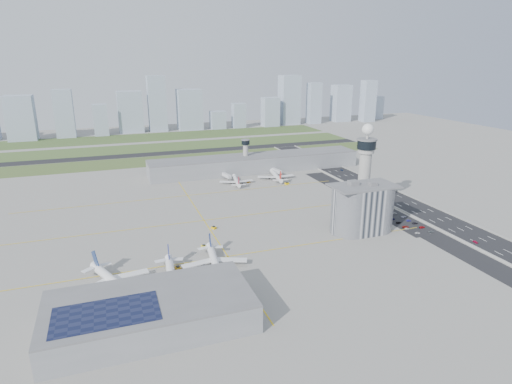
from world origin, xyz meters
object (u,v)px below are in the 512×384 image
object	(u,v)px
airplane_far_b	(276,173)
car_lot_7	(422,227)
tug_4	(248,181)
car_hw_1	(387,194)
car_lot_6	(431,232)
car_hw_0	(475,242)
car_lot_3	(399,222)
jet_bridge_near_0	(88,304)
car_lot_8	(415,223)
car_hw_2	(342,170)
tug_5	(287,183)
car_lot_10	(404,217)
car_lot_1	(407,229)
jet_bridge_far_1	(273,171)
airplane_near_b	(171,272)
jet_bridge_near_1	(157,292)
secondary_tower	(246,153)
jet_bridge_near_2	(220,282)
tug_2	(204,246)
car_hw_4	(303,158)
car_lot_4	(393,219)
airplane_far_a	(236,178)
car_lot_2	(406,227)
control_tower	(365,165)
admin_building	(362,208)
car_lot_5	(389,216)
jet_bridge_far_0	(223,175)
tug_0	(125,283)
car_lot_9	(409,221)
airplane_near_c	(215,258)
car_lot_0	(417,233)

from	to	relation	value
airplane_far_b	car_lot_7	distance (m)	152.39
tug_4	car_hw_1	distance (m)	120.86
car_lot_6	car_hw_0	bearing A→B (deg)	-150.58
car_lot_3	car_lot_6	xyz separation A→B (m)	(9.42, -20.55, 0.01)
jet_bridge_near_0	car_lot_8	xyz separation A→B (m)	(206.23, 36.65, -2.20)
car_lot_8	car_hw_2	xyz separation A→B (m)	(28.22, 144.26, -0.11)
tug_5	car_lot_10	size ratio (longest dim) A/B	0.85
car_lot_1	car_lot_7	world-z (taller)	car_lot_7
jet_bridge_near_0	tug_4	size ratio (longest dim) A/B	4.28
jet_bridge_far_1	tug_4	distance (m)	38.84
airplane_near_b	jet_bridge_near_1	xyz separation A→B (m)	(-8.43, -11.24, -3.31)
jet_bridge_near_1	car_hw_2	world-z (taller)	jet_bridge_near_1
secondary_tower	jet_bridge_near_2	distance (m)	227.30
tug_2	car_hw_1	size ratio (longest dim) A/B	0.85
car_hw_2	car_hw_4	world-z (taller)	car_hw_4
car_lot_4	car_lot_1	bearing A→B (deg)	164.56
airplane_near_b	airplane_far_a	world-z (taller)	airplane_near_b
tug_2	car_lot_1	xyz separation A→B (m)	(131.90, -16.79, -0.39)
car_lot_2	car_hw_1	bearing A→B (deg)	-24.43
tug_2	car_lot_10	bearing A→B (deg)	168.65
tug_2	car_hw_2	size ratio (longest dim) A/B	0.83
control_tower	car_lot_8	xyz separation A→B (m)	(21.23, -32.35, -34.39)
admin_building	car_lot_7	size ratio (longest dim) A/B	9.74
secondary_tower	car_hw_0	bearing A→B (deg)	-70.03
car_lot_10	car_lot_5	bearing A→B (deg)	69.33
car_lot_7	car_hw_4	distance (m)	212.83
jet_bridge_far_0	car_lot_4	size ratio (longest dim) A/B	3.74
car_lot_2	car_lot_10	size ratio (longest dim) A/B	1.14
secondary_tower	tug_0	xyz separation A→B (m)	(-126.55, -192.98, -17.96)
secondary_tower	tug_5	bearing A→B (deg)	-70.87
control_tower	car_lot_9	world-z (taller)	control_tower
jet_bridge_near_2	tug_5	distance (m)	185.07
car_lot_5	car_hw_4	xyz separation A→B (m)	(23.03, 188.00, -0.02)
jet_bridge_far_1	car_lot_7	size ratio (longest dim) A/B	3.25
car_hw_1	control_tower	bearing A→B (deg)	-138.27
airplane_far_b	tug_2	distance (m)	160.54
tug_4	car_lot_2	distance (m)	152.25
jet_bridge_far_1	admin_building	bearing A→B (deg)	-10.00
car_lot_1	car_hw_0	world-z (taller)	car_hw_0
car_lot_5	car_hw_1	distance (m)	55.45
airplane_near_c	car_hw_1	bearing A→B (deg)	121.20
jet_bridge_near_2	jet_bridge_far_0	bearing A→B (deg)	-5.91
tug_2	car_lot_0	distance (m)	135.71
car_lot_3	airplane_near_b	bearing A→B (deg)	96.48
car_hw_4	jet_bridge_far_0	bearing A→B (deg)	-162.97
jet_bridge_near_2	airplane_far_b	bearing A→B (deg)	-19.91
tug_4	car_lot_10	bearing A→B (deg)	-78.60
jet_bridge_near_0	car_lot_0	distance (m)	197.57
car_lot_7	car_hw_2	bearing A→B (deg)	-16.87
airplane_far_b	car_hw_4	size ratio (longest dim) A/B	11.28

